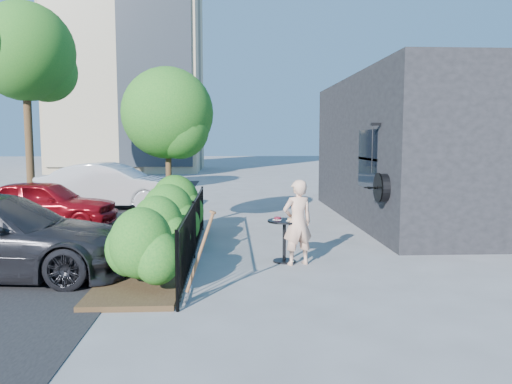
{
  "coord_description": "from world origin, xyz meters",
  "views": [
    {
      "loc": [
        -0.79,
        -9.43,
        2.26
      ],
      "look_at": [
        -0.28,
        0.66,
        1.2
      ],
      "focal_mm": 35.0,
      "sensor_mm": 36.0,
      "label": 1
    }
  ],
  "objects": [
    {
      "name": "car_red",
      "position": [
        -5.6,
        3.58,
        0.62
      ],
      "size": [
        3.74,
        1.72,
        1.24
      ],
      "primitive_type": "imported",
      "rotation": [
        0.0,
        0.0,
        1.5
      ],
      "color": "maroon",
      "rests_on": "ground"
    },
    {
      "name": "shop_building",
      "position": [
        5.5,
        4.5,
        2.0
      ],
      "size": [
        6.22,
        9.0,
        4.0
      ],
      "color": "black",
      "rests_on": "ground"
    },
    {
      "name": "woman",
      "position": [
        0.41,
        -0.59,
        0.78
      ],
      "size": [
        0.65,
        0.52,
        1.55
      ],
      "primitive_type": "imported",
      "rotation": [
        0.0,
        0.0,
        3.43
      ],
      "color": "#E1AD92",
      "rests_on": "ground"
    },
    {
      "name": "shovel",
      "position": [
        -1.25,
        -2.6,
        0.58
      ],
      "size": [
        0.45,
        0.17,
        1.32
      ],
      "color": "brown",
      "rests_on": "ground"
    },
    {
      "name": "street_tree_far",
      "position": [
        -9.94,
        13.96,
        5.92
      ],
      "size": [
        4.4,
        4.4,
        8.28
      ],
      "color": "#3F2B19",
      "rests_on": "ground"
    },
    {
      "name": "car_silver",
      "position": [
        -4.69,
        7.07,
        0.75
      ],
      "size": [
        4.71,
        2.08,
        1.5
      ],
      "primitive_type": "imported",
      "rotation": [
        0.0,
        0.0,
        1.46
      ],
      "color": "silver",
      "rests_on": "ground"
    },
    {
      "name": "shrubs",
      "position": [
        -2.1,
        0.1,
        0.7
      ],
      "size": [
        1.1,
        5.6,
        1.24
      ],
      "color": "#155F1C",
      "rests_on": "ground"
    },
    {
      "name": "ground",
      "position": [
        0.0,
        0.0,
        0.0
      ],
      "size": [
        120.0,
        120.0,
        0.0
      ],
      "primitive_type": "plane",
      "color": "gray",
      "rests_on": "ground"
    },
    {
      "name": "fence",
      "position": [
        -1.5,
        0.0,
        0.56
      ],
      "size": [
        0.05,
        6.05,
        1.1
      ],
      "color": "black",
      "rests_on": "ground"
    },
    {
      "name": "cafe_table",
      "position": [
        0.2,
        -0.38,
        0.54
      ],
      "size": [
        0.62,
        0.62,
        0.84
      ],
      "rotation": [
        0.0,
        0.0,
        -0.34
      ],
      "color": "black",
      "rests_on": "ground"
    },
    {
      "name": "planting_bed",
      "position": [
        -2.2,
        0.0,
        0.04
      ],
      "size": [
        1.3,
        6.0,
        0.08
      ],
      "primitive_type": "cube",
      "color": "#382616",
      "rests_on": "ground"
    },
    {
      "name": "patio_tree",
      "position": [
        -2.24,
        2.76,
        2.76
      ],
      "size": [
        2.2,
        2.2,
        3.94
      ],
      "color": "#3F2B19",
      "rests_on": "ground"
    }
  ]
}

